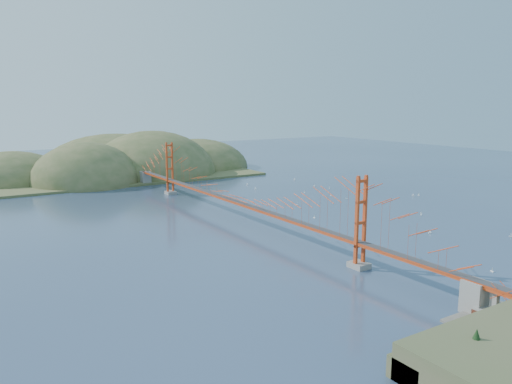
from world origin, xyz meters
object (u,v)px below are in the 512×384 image
sailboat_0 (314,217)px  sailboat_2 (430,232)px  bridge (237,181)px  fort (494,312)px  sailboat_1 (346,198)px

sailboat_0 → sailboat_2: 20.11m
bridge → sailboat_0: bearing=-24.7°
sailboat_2 → bridge: bearing=131.7°
bridge → sailboat_2: bridge is taller
bridge → fort: bridge is taller
bridge → sailboat_0: (12.60, -5.79, -6.86)m
sailboat_2 → sailboat_1: bearing=73.6°
sailboat_1 → sailboat_2: size_ratio=1.07×
fort → sailboat_1: size_ratio=5.46×
sailboat_0 → sailboat_2: bearing=-64.3°
bridge → sailboat_2: (21.32, -23.91, -6.86)m
sailboat_0 → sailboat_2: size_ratio=1.02×
fort → sailboat_1: fort is taller
bridge → sailboat_1: bearing=8.6°
fort → sailboat_0: (12.20, 42.19, -0.52)m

